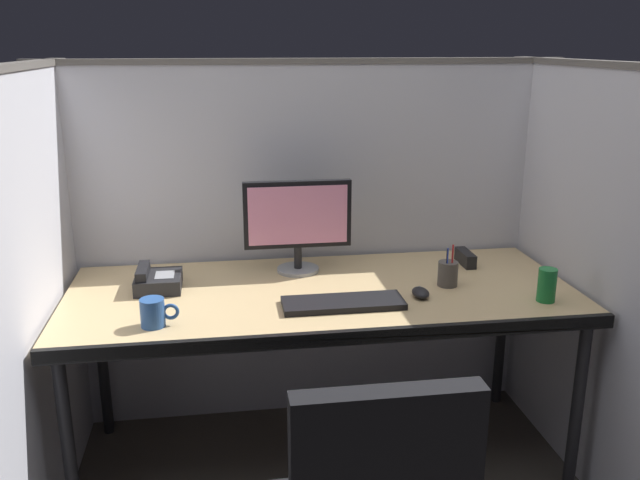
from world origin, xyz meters
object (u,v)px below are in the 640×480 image
(soda_can, at_px, (547,285))
(red_stapler, at_px, (465,258))
(pen_cup, at_px, (448,273))
(desk_phone, at_px, (157,281))
(monitor_center, at_px, (298,220))
(keyboard_main, at_px, (343,303))
(coffee_mug, at_px, (154,313))
(desk, at_px, (322,303))
(computer_mouse, at_px, (421,293))

(soda_can, height_order, red_stapler, soda_can)
(soda_can, xyz_separation_m, pen_cup, (-0.30, 0.21, -0.01))
(red_stapler, distance_m, desk_phone, 1.26)
(soda_can, xyz_separation_m, red_stapler, (-0.14, 0.44, -0.03))
(monitor_center, height_order, keyboard_main, monitor_center)
(monitor_center, bearing_deg, coffee_mug, -138.18)
(monitor_center, relative_size, red_stapler, 2.87)
(desk, relative_size, monitor_center, 4.42)
(desk, xyz_separation_m, pen_cup, (0.48, -0.02, 0.10))
(soda_can, relative_size, pen_cup, 0.73)
(coffee_mug, bearing_deg, pen_cup, 11.75)
(desk, xyz_separation_m, red_stapler, (0.64, 0.22, 0.08))
(computer_mouse, height_order, coffee_mug, coffee_mug)
(coffee_mug, bearing_deg, keyboard_main, 7.07)
(desk, height_order, coffee_mug, coffee_mug)
(desk, xyz_separation_m, keyboard_main, (0.05, -0.16, 0.06))
(monitor_center, distance_m, soda_can, 0.97)
(desk, xyz_separation_m, monitor_center, (-0.06, 0.23, 0.27))
(desk, relative_size, coffee_mug, 15.08)
(monitor_center, xyz_separation_m, soda_can, (0.84, -0.46, -0.15))
(desk, height_order, computer_mouse, computer_mouse)
(desk, height_order, pen_cup, pen_cup)
(monitor_center, distance_m, computer_mouse, 0.58)
(red_stapler, height_order, coffee_mug, coffee_mug)
(computer_mouse, height_order, soda_can, soda_can)
(desk, bearing_deg, pen_cup, -2.06)
(monitor_center, xyz_separation_m, pen_cup, (0.55, -0.25, -0.17))
(coffee_mug, distance_m, desk_phone, 0.35)
(red_stapler, relative_size, coffee_mug, 1.19)
(desk, xyz_separation_m, soda_can, (0.78, -0.22, 0.11))
(keyboard_main, height_order, soda_can, soda_can)
(soda_can, height_order, coffee_mug, soda_can)
(coffee_mug, bearing_deg, computer_mouse, 7.37)
(computer_mouse, bearing_deg, monitor_center, 139.15)
(desk_phone, bearing_deg, soda_can, -13.48)
(desk, bearing_deg, monitor_center, 105.44)
(pen_cup, relative_size, desk_phone, 0.87)
(desk_phone, bearing_deg, keyboard_main, -22.30)
(desk, bearing_deg, desk_phone, 169.76)
(desk, bearing_deg, computer_mouse, -19.16)
(desk_phone, bearing_deg, pen_cup, -6.68)
(desk, distance_m, pen_cup, 0.49)
(computer_mouse, relative_size, pen_cup, 0.58)
(keyboard_main, distance_m, coffee_mug, 0.65)
(keyboard_main, bearing_deg, desk_phone, 157.70)
(coffee_mug, bearing_deg, desk, 22.05)
(pen_cup, relative_size, coffee_mug, 1.32)
(computer_mouse, height_order, pen_cup, pen_cup)
(pen_cup, bearing_deg, monitor_center, 155.29)
(monitor_center, xyz_separation_m, red_stapler, (0.70, -0.02, -0.19))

